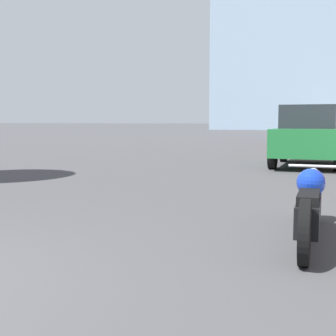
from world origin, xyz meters
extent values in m
cylinder|color=black|center=(3.70, 4.07, 0.32)|extent=(0.12, 0.64, 0.64)
cylinder|color=black|center=(3.63, 2.07, 0.32)|extent=(0.12, 0.64, 0.64)
cube|color=black|center=(3.67, 3.07, 0.34)|extent=(0.29, 1.53, 0.32)
sphere|color=#1433AD|center=(3.68, 3.37, 0.62)|extent=(0.34, 0.34, 0.34)
cube|color=black|center=(3.65, 2.74, 0.55)|extent=(0.24, 0.70, 0.10)
sphere|color=silver|center=(3.70, 4.10, 0.65)|extent=(0.16, 0.16, 0.16)
cylinder|color=silver|center=(3.70, 3.96, 0.77)|extent=(0.62, 0.06, 0.04)
cube|color=#1E6B33|center=(3.58, 12.15, 0.74)|extent=(2.06, 4.22, 0.77)
cube|color=#23282D|center=(3.58, 12.15, 1.47)|extent=(1.66, 2.07, 0.68)
cylinder|color=black|center=(2.81, 13.48, 0.36)|extent=(0.24, 0.73, 0.72)
cylinder|color=black|center=(2.65, 10.93, 0.36)|extent=(0.24, 0.73, 0.72)
cube|color=red|center=(3.56, 23.49, 0.67)|extent=(2.03, 4.22, 0.66)
cube|color=#23282D|center=(3.56, 23.49, 1.29)|extent=(1.66, 2.05, 0.58)
cylinder|color=black|center=(2.72, 24.81, 0.34)|extent=(0.23, 0.69, 0.69)
cylinder|color=black|center=(4.50, 24.74, 0.34)|extent=(0.23, 0.69, 0.69)
cylinder|color=black|center=(2.63, 22.24, 0.34)|extent=(0.23, 0.69, 0.69)
cylinder|color=black|center=(4.40, 22.17, 0.34)|extent=(0.23, 0.69, 0.69)
camera|label=1|loc=(3.66, -2.40, 1.36)|focal=50.00mm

